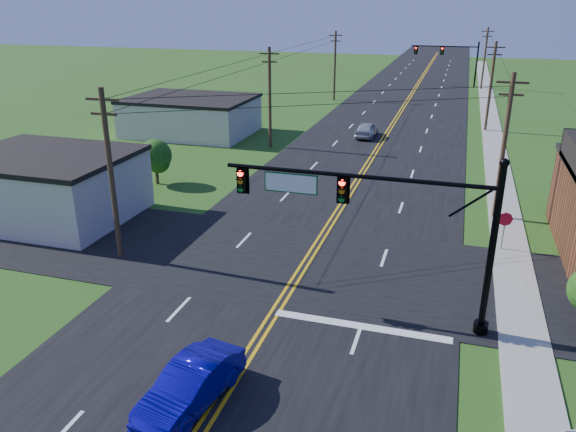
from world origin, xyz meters
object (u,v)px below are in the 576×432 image
(signal_mast_main, at_px, (379,215))
(blue_car, at_px, (191,386))
(stop_sign, at_px, (505,223))
(signal_mast_far, at_px, (448,56))

(signal_mast_main, bearing_deg, blue_car, -123.93)
(blue_car, distance_m, stop_sign, 19.61)
(signal_mast_main, height_order, stop_sign, signal_mast_main)
(blue_car, bearing_deg, signal_mast_main, 66.04)
(signal_mast_main, xyz_separation_m, signal_mast_far, (0.10, 72.00, -0.20))
(signal_mast_main, distance_m, signal_mast_far, 72.00)
(signal_mast_main, relative_size, signal_mast_far, 1.03)
(signal_mast_far, relative_size, stop_sign, 4.95)
(signal_mast_main, bearing_deg, stop_sign, 57.67)
(signal_mast_main, distance_m, stop_sign, 11.07)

